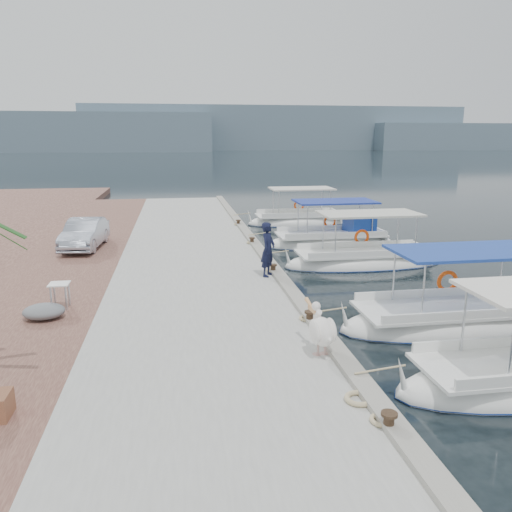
{
  "coord_description": "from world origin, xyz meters",
  "views": [
    {
      "loc": [
        -3.7,
        -15.45,
        5.25
      ],
      "look_at": [
        -1.0,
        1.32,
        1.2
      ],
      "focal_mm": 35.0,
      "sensor_mm": 36.0,
      "label": 1
    }
  ],
  "objects_px": {
    "pelican": "(322,330)",
    "fishing_caique_e": "(298,222)",
    "fishing_caique_d": "(333,241)",
    "fishing_caique_b": "(456,322)",
    "fisherman": "(268,249)",
    "parked_car": "(85,234)",
    "fishing_caique_c": "(363,262)"
  },
  "relations": [
    {
      "from": "fishing_caique_c",
      "to": "fishing_caique_e",
      "type": "relative_size",
      "value": 1.06
    },
    {
      "from": "fisherman",
      "to": "parked_car",
      "type": "xyz_separation_m",
      "value": [
        -7.1,
        5.72,
        -0.31
      ]
    },
    {
      "from": "fisherman",
      "to": "pelican",
      "type": "bearing_deg",
      "value": -148.01
    },
    {
      "from": "pelican",
      "to": "parked_car",
      "type": "distance_m",
      "value": 14.22
    },
    {
      "from": "fishing_caique_b",
      "to": "parked_car",
      "type": "bearing_deg",
      "value": 139.43
    },
    {
      "from": "pelican",
      "to": "fishing_caique_e",
      "type": "bearing_deg",
      "value": 77.53
    },
    {
      "from": "fishing_caique_e",
      "to": "fisherman",
      "type": "height_order",
      "value": "fisherman"
    },
    {
      "from": "fishing_caique_b",
      "to": "pelican",
      "type": "height_order",
      "value": "fishing_caique_b"
    },
    {
      "from": "fishing_caique_b",
      "to": "pelican",
      "type": "xyz_separation_m",
      "value": [
        -4.65,
        -2.26,
        0.95
      ]
    },
    {
      "from": "fishing_caique_d",
      "to": "fishing_caique_e",
      "type": "height_order",
      "value": "same"
    },
    {
      "from": "fishing_caique_e",
      "to": "parked_car",
      "type": "xyz_separation_m",
      "value": [
        -11.49,
        -7.52,
        1.02
      ]
    },
    {
      "from": "fishing_caique_b",
      "to": "fishing_caique_e",
      "type": "height_order",
      "value": "same"
    },
    {
      "from": "fishing_caique_e",
      "to": "pelican",
      "type": "distance_m",
      "value": 20.34
    },
    {
      "from": "fishing_caique_b",
      "to": "fishing_caique_d",
      "type": "distance_m",
      "value": 11.16
    },
    {
      "from": "fishing_caique_c",
      "to": "parked_car",
      "type": "bearing_deg",
      "value": 165.63
    },
    {
      "from": "fishing_caique_e",
      "to": "fisherman",
      "type": "distance_m",
      "value": 14.01
    },
    {
      "from": "fishing_caique_b",
      "to": "fishing_caique_e",
      "type": "relative_size",
      "value": 1.08
    },
    {
      "from": "fishing_caique_e",
      "to": "fisherman",
      "type": "xyz_separation_m",
      "value": [
        -4.38,
        -13.24,
        1.33
      ]
    },
    {
      "from": "fishing_caique_d",
      "to": "fishing_caique_c",
      "type": "bearing_deg",
      "value": -89.48
    },
    {
      "from": "pelican",
      "to": "fisherman",
      "type": "height_order",
      "value": "fisherman"
    },
    {
      "from": "fishing_caique_b",
      "to": "fishing_caique_d",
      "type": "bearing_deg",
      "value": 90.51
    },
    {
      "from": "fishing_caique_e",
      "to": "fishing_caique_b",
      "type": "bearing_deg",
      "value": -89.13
    },
    {
      "from": "fishing_caique_b",
      "to": "fisherman",
      "type": "bearing_deg",
      "value": 136.95
    },
    {
      "from": "fishing_caique_b",
      "to": "fisherman",
      "type": "relative_size",
      "value": 3.63
    },
    {
      "from": "fishing_caique_e",
      "to": "parked_car",
      "type": "distance_m",
      "value": 13.77
    },
    {
      "from": "fishing_caique_e",
      "to": "pelican",
      "type": "bearing_deg",
      "value": -102.47
    },
    {
      "from": "fishing_caique_d",
      "to": "parked_car",
      "type": "xyz_separation_m",
      "value": [
        -11.66,
        -1.09,
        0.95
      ]
    },
    {
      "from": "fishing_caique_d",
      "to": "pelican",
      "type": "xyz_separation_m",
      "value": [
        -4.56,
        -13.41,
        0.88
      ]
    },
    {
      "from": "fishing_caique_c",
      "to": "fishing_caique_d",
      "type": "height_order",
      "value": "same"
    },
    {
      "from": "parked_car",
      "to": "fishing_caique_d",
      "type": "bearing_deg",
      "value": 10.06
    },
    {
      "from": "fishing_caique_e",
      "to": "fishing_caique_d",
      "type": "bearing_deg",
      "value": -88.5
    },
    {
      "from": "parked_car",
      "to": "pelican",
      "type": "bearing_deg",
      "value": -55.33
    }
  ]
}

